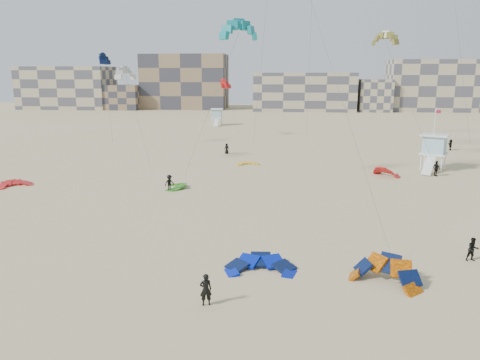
# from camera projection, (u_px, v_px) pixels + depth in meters

# --- Properties ---
(ground) EXTENTS (320.00, 320.00, 0.00)m
(ground) POSITION_uv_depth(u_px,v_px,m) (204.00, 280.00, 27.68)
(ground) COLOR tan
(ground) RESTS_ON ground
(kite_ground_blue) EXTENTS (4.61, 4.84, 2.55)m
(kite_ground_blue) POSITION_uv_depth(u_px,v_px,m) (261.00, 271.00, 29.02)
(kite_ground_blue) COLOR #040FC5
(kite_ground_blue) RESTS_ON ground
(kite_ground_orange) EXTENTS (5.64, 5.65, 4.10)m
(kite_ground_orange) POSITION_uv_depth(u_px,v_px,m) (384.00, 283.00, 27.31)
(kite_ground_orange) COLOR orange
(kite_ground_orange) RESTS_ON ground
(kite_ground_red) EXTENTS (5.39, 5.40, 1.83)m
(kite_ground_red) POSITION_uv_depth(u_px,v_px,m) (14.00, 186.00, 50.62)
(kite_ground_red) COLOR red
(kite_ground_red) RESTS_ON ground
(kite_ground_green) EXTENTS (3.53, 3.33, 1.27)m
(kite_ground_green) POSITION_uv_depth(u_px,v_px,m) (176.00, 188.00, 49.98)
(kite_ground_green) COLOR #35961D
(kite_ground_green) RESTS_ON ground
(kite_ground_red_far) EXTENTS (4.79, 4.79, 3.35)m
(kite_ground_red_far) POSITION_uv_depth(u_px,v_px,m) (386.00, 176.00, 55.58)
(kite_ground_red_far) COLOR red
(kite_ground_red_far) RESTS_ON ground
(kite_ground_yellow) EXTENTS (3.38, 3.49, 0.63)m
(kite_ground_yellow) POSITION_uv_depth(u_px,v_px,m) (248.00, 164.00, 62.60)
(kite_ground_yellow) COLOR yellow
(kite_ground_yellow) RESTS_ON ground
(kitesurfer_main) EXTENTS (0.75, 0.60, 1.77)m
(kitesurfer_main) POSITION_uv_depth(u_px,v_px,m) (206.00, 290.00, 24.54)
(kitesurfer_main) COLOR black
(kitesurfer_main) RESTS_ON ground
(kitesurfer_b) EXTENTS (0.83, 0.68, 1.58)m
(kitesurfer_b) POSITION_uv_depth(u_px,v_px,m) (473.00, 249.00, 30.35)
(kitesurfer_b) COLOR black
(kitesurfer_b) RESTS_ON ground
(kitesurfer_c) EXTENTS (1.23, 1.22, 1.70)m
(kitesurfer_c) POSITION_uv_depth(u_px,v_px,m) (169.00, 183.00, 48.44)
(kitesurfer_c) COLOR black
(kitesurfer_c) RESTS_ON ground
(kitesurfer_d) EXTENTS (0.86, 1.18, 1.86)m
(kitesurfer_d) POSITION_uv_depth(u_px,v_px,m) (436.00, 168.00, 55.32)
(kitesurfer_d) COLOR black
(kitesurfer_d) RESTS_ON ground
(kitesurfer_e) EXTENTS (0.81, 0.57, 1.57)m
(kitesurfer_e) POSITION_uv_depth(u_px,v_px,m) (227.00, 149.00, 70.76)
(kitesurfer_e) COLOR black
(kitesurfer_e) RESTS_ON ground
(kitesurfer_f) EXTENTS (0.64, 1.62, 1.71)m
(kitesurfer_f) POSITION_uv_depth(u_px,v_px,m) (450.00, 145.00, 73.99)
(kitesurfer_f) COLOR black
(kitesurfer_f) RESTS_ON ground
(kite_fly_teal_a) EXTENTS (8.63, 5.22, 16.49)m
(kite_fly_teal_a) POSITION_uv_depth(u_px,v_px,m) (239.00, 32.00, 48.78)
(kite_fly_teal_a) COLOR #13A1A5
(kite_fly_teal_a) RESTS_ON ground
(kite_fly_grey) EXTENTS (6.46, 7.41, 11.86)m
(kite_fly_grey) POSITION_uv_depth(u_px,v_px,m) (125.00, 74.00, 60.73)
(kite_fly_grey) COLOR white
(kite_fly_grey) RESTS_ON ground
(kite_fly_olive) EXTENTS (7.77, 9.62, 16.48)m
(kite_fly_olive) POSITION_uv_depth(u_px,v_px,m) (385.00, 40.00, 60.56)
(kite_fly_olive) COLOR olive
(kite_fly_olive) RESTS_ON ground
(kite_fly_navy) EXTENTS (3.78, 5.34, 14.21)m
(kite_fly_navy) POSITION_uv_depth(u_px,v_px,m) (104.00, 60.00, 73.99)
(kite_fly_navy) COLOR #081141
(kite_fly_navy) RESTS_ON ground
(kite_fly_red) EXTENTS (5.25, 5.41, 10.36)m
(kite_fly_red) POSITION_uv_depth(u_px,v_px,m) (225.00, 84.00, 86.87)
(kite_fly_red) COLOR red
(kite_fly_red) RESTS_ON ground
(lifeguard_tower_near) EXTENTS (4.25, 6.72, 4.50)m
(lifeguard_tower_near) POSITION_uv_depth(u_px,v_px,m) (434.00, 152.00, 58.75)
(lifeguard_tower_near) COLOR white
(lifeguard_tower_near) RESTS_ON ground
(lifeguard_tower_far) EXTENTS (2.88, 5.33, 3.84)m
(lifeguard_tower_far) POSITION_uv_depth(u_px,v_px,m) (217.00, 117.00, 108.90)
(lifeguard_tower_far) COLOR white
(lifeguard_tower_far) RESTS_ON ground
(flagpole) EXTENTS (0.64, 0.10, 7.87)m
(flagpole) POSITION_uv_depth(u_px,v_px,m) (434.00, 138.00, 57.55)
(flagpole) COLOR white
(flagpole) RESTS_ON ground
(condo_west_a) EXTENTS (30.00, 15.00, 14.00)m
(condo_west_a) POSITION_uv_depth(u_px,v_px,m) (67.00, 88.00, 158.97)
(condo_west_a) COLOR tan
(condo_west_a) RESTS_ON ground
(condo_west_b) EXTENTS (28.00, 14.00, 18.00)m
(condo_west_b) POSITION_uv_depth(u_px,v_px,m) (185.00, 82.00, 158.51)
(condo_west_b) COLOR #82694E
(condo_west_b) RESTS_ON ground
(condo_mid) EXTENTS (32.00, 16.00, 12.00)m
(condo_mid) POSITION_uv_depth(u_px,v_px,m) (304.00, 92.00, 151.42)
(condo_mid) COLOR tan
(condo_mid) RESTS_ON ground
(condo_east) EXTENTS (26.00, 14.00, 16.00)m
(condo_east) POSITION_uv_depth(u_px,v_px,m) (430.00, 86.00, 149.03)
(condo_east) COLOR tan
(condo_east) RESTS_ON ground
(condo_fill_left) EXTENTS (12.00, 10.00, 8.00)m
(condo_fill_left) POSITION_uv_depth(u_px,v_px,m) (123.00, 97.00, 155.76)
(condo_fill_left) COLOR #82694E
(condo_fill_left) RESTS_ON ground
(condo_fill_right) EXTENTS (10.00, 10.00, 10.00)m
(condo_fill_right) POSITION_uv_depth(u_px,v_px,m) (374.00, 95.00, 147.57)
(condo_fill_right) COLOR tan
(condo_fill_right) RESTS_ON ground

